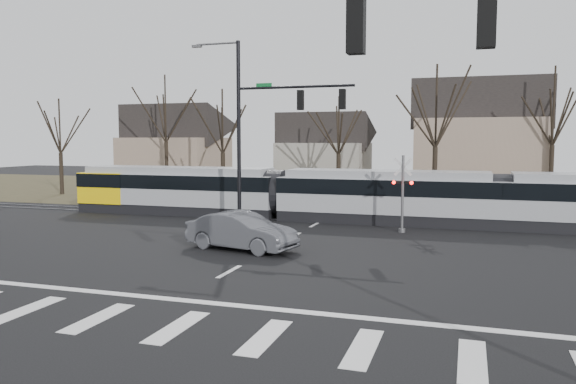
% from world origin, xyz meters
% --- Properties ---
extents(ground, '(140.00, 140.00, 0.00)m').
position_xyz_m(ground, '(0.00, 0.00, 0.00)').
color(ground, black).
extents(grass_verge, '(140.00, 28.00, 0.01)m').
position_xyz_m(grass_verge, '(0.00, 32.00, 0.01)').
color(grass_verge, '#38331E').
rests_on(grass_verge, ground).
extents(crosswalk, '(27.00, 2.60, 0.01)m').
position_xyz_m(crosswalk, '(0.00, -4.00, 0.01)').
color(crosswalk, silver).
rests_on(crosswalk, ground).
extents(stop_line, '(28.00, 0.35, 0.01)m').
position_xyz_m(stop_line, '(0.00, -1.80, 0.01)').
color(stop_line, silver).
rests_on(stop_line, ground).
extents(lane_dashes, '(0.18, 30.00, 0.01)m').
position_xyz_m(lane_dashes, '(0.00, 16.00, 0.01)').
color(lane_dashes, silver).
rests_on(lane_dashes, ground).
extents(rail_pair, '(90.00, 1.52, 0.06)m').
position_xyz_m(rail_pair, '(0.00, 15.80, 0.03)').
color(rail_pair, '#59595E').
rests_on(rail_pair, ground).
extents(tram, '(39.94, 2.97, 3.03)m').
position_xyz_m(tram, '(3.54, 16.00, 1.65)').
color(tram, gray).
rests_on(tram, ground).
extents(sedan, '(3.88, 5.72, 1.64)m').
position_xyz_m(sedan, '(-1.17, 5.96, 0.82)').
color(sedan, '#52545A').
rests_on(sedan, ground).
extents(signal_pole_far, '(9.28, 0.44, 10.20)m').
position_xyz_m(signal_pole_far, '(-2.41, 12.50, 5.70)').
color(signal_pole_far, black).
rests_on(signal_pole_far, ground).
extents(rail_crossing_signal, '(1.08, 0.36, 4.00)m').
position_xyz_m(rail_crossing_signal, '(5.00, 12.79, 1.89)').
color(rail_crossing_signal, '#59595B').
rests_on(rail_crossing_signal, ground).
extents(tree_row, '(59.20, 7.20, 10.00)m').
position_xyz_m(tree_row, '(2.00, 26.00, 5.00)').
color(tree_row, black).
rests_on(tree_row, ground).
extents(house_a, '(9.72, 8.64, 8.60)m').
position_xyz_m(house_a, '(-20.00, 34.00, 4.46)').
color(house_a, gray).
rests_on(house_a, ground).
extents(house_b, '(8.64, 7.56, 7.65)m').
position_xyz_m(house_b, '(-5.00, 36.00, 3.97)').
color(house_b, gray).
rests_on(house_b, ground).
extents(house_c, '(10.80, 8.64, 10.10)m').
position_xyz_m(house_c, '(9.00, 33.00, 5.23)').
color(house_c, gray).
rests_on(house_c, ground).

